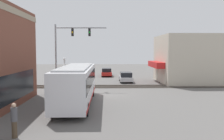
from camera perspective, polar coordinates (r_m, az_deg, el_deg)
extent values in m
plane|color=#605E5B|center=(25.87, -0.72, -5.75)|extent=(120.00, 120.00, 0.00)
cube|color=gray|center=(20.03, -23.59, 13.05)|extent=(15.29, 0.36, 0.50)
cube|color=black|center=(19.95, -22.79, -4.18)|extent=(12.68, 0.12, 2.20)
cube|color=beige|center=(37.67, 16.51, 2.44)|extent=(9.71, 7.51, 6.78)
cube|color=red|center=(36.62, 10.05, 1.26)|extent=(6.79, 1.20, 0.80)
cube|color=silver|center=(21.43, -8.12, -3.06)|extent=(11.67, 2.55, 2.74)
cube|color=black|center=(21.38, -8.13, -1.97)|extent=(11.44, 2.59, 1.15)
cube|color=#B21E1E|center=(21.61, -8.09, -6.21)|extent=(11.44, 2.58, 0.24)
cube|color=#A5A8AA|center=(21.29, -8.16, 0.75)|extent=(9.92, 2.17, 0.12)
cylinder|color=black|center=(25.19, -7.11, -4.91)|extent=(1.00, 2.57, 1.00)
cylinder|color=black|center=(17.72, -9.64, -8.90)|extent=(1.00, 2.57, 1.00)
cylinder|color=gray|center=(30.67, -12.69, 2.98)|extent=(0.20, 0.20, 7.71)
cylinder|color=gray|center=(30.33, -7.10, 9.57)|extent=(0.16, 6.06, 0.16)
cube|color=black|center=(30.41, -9.01, 8.49)|extent=(0.30, 0.27, 0.90)
sphere|color=yellow|center=(30.24, -9.05, 8.52)|extent=(0.20, 0.20, 0.20)
cube|color=black|center=(30.21, -5.17, 8.56)|extent=(0.30, 0.27, 0.90)
sphere|color=green|center=(30.04, -5.19, 8.58)|extent=(0.20, 0.20, 0.20)
cylinder|color=gray|center=(30.38, -10.76, -0.89)|extent=(0.14, 0.14, 3.60)
cube|color=white|center=(30.29, -10.79, 1.56)|extent=(1.41, 0.06, 1.41)
cube|color=white|center=(30.29, -10.79, 1.56)|extent=(1.41, 0.06, 1.41)
cylinder|color=#38383A|center=(30.33, -10.77, 0.05)|extent=(0.08, 0.90, 0.08)
sphere|color=red|center=(30.21, -9.95, 0.05)|extent=(0.28, 0.28, 0.28)
sphere|color=red|center=(30.36, -11.63, 0.04)|extent=(0.28, 0.28, 0.28)
cube|color=#332D28|center=(31.79, -0.83, -3.82)|extent=(2.60, 60.00, 0.03)
cube|color=#6B6056|center=(31.07, -0.82, -3.90)|extent=(0.07, 60.00, 0.15)
cube|color=#6B6056|center=(32.50, -0.84, -3.53)|extent=(0.07, 60.00, 0.15)
cube|color=#B7B7BC|center=(36.68, 3.17, -1.92)|extent=(4.51, 1.80, 0.55)
cube|color=black|center=(36.39, 3.20, -1.01)|extent=(2.48, 1.62, 0.66)
cylinder|color=black|center=(38.09, 3.00, -2.00)|extent=(0.64, 1.82, 0.64)
cylinder|color=black|center=(35.32, 3.34, -2.50)|extent=(0.64, 1.82, 0.64)
cube|color=#B21E19|center=(45.10, -1.23, -0.73)|extent=(4.90, 1.80, 0.55)
cube|color=black|center=(44.80, -1.23, 0.02)|extent=(2.69, 1.62, 0.66)
cylinder|color=black|center=(46.63, -1.23, -0.82)|extent=(0.64, 1.82, 0.64)
cylinder|color=black|center=(43.61, -1.23, -1.18)|extent=(0.64, 1.82, 0.64)
cylinder|color=#473828|center=(14.36, -21.39, -12.57)|extent=(0.28, 0.28, 0.88)
cylinder|color=#4C4C51|center=(14.15, -21.49, -9.44)|extent=(0.34, 0.34, 0.73)
sphere|color=tan|center=(14.05, -21.54, -7.51)|extent=(0.24, 0.24, 0.24)
cylinder|color=#2D3351|center=(30.56, -9.77, -3.51)|extent=(0.28, 0.28, 0.78)
cylinder|color=#4C4C51|center=(30.47, -9.79, -2.18)|extent=(0.34, 0.34, 0.65)
sphere|color=tan|center=(30.42, -9.80, -1.38)|extent=(0.21, 0.21, 0.21)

